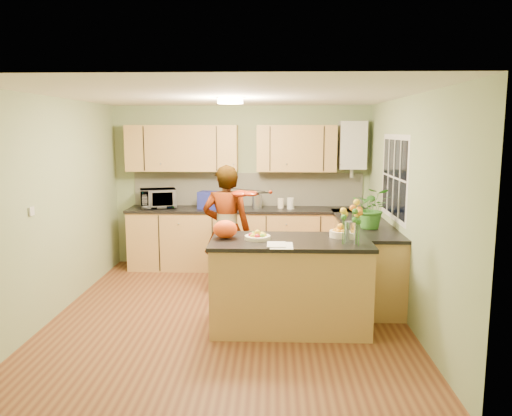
{
  "coord_description": "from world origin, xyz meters",
  "views": [
    {
      "loc": [
        0.51,
        -5.58,
        2.13
      ],
      "look_at": [
        0.29,
        0.5,
        1.17
      ],
      "focal_mm": 35.0,
      "sensor_mm": 36.0,
      "label": 1
    }
  ],
  "objects": [
    {
      "name": "floor",
      "position": [
        0.0,
        0.0,
        0.0
      ],
      "size": [
        4.5,
        4.5,
        0.0
      ],
      "primitive_type": "plane",
      "color": "brown",
      "rests_on": "ground"
    },
    {
      "name": "ceiling",
      "position": [
        0.0,
        0.0,
        2.5
      ],
      "size": [
        4.0,
        4.5,
        0.02
      ],
      "primitive_type": "cube",
      "color": "white",
      "rests_on": "wall_back"
    },
    {
      "name": "wall_back",
      "position": [
        0.0,
        2.25,
        1.25
      ],
      "size": [
        4.0,
        0.02,
        2.5
      ],
      "primitive_type": "cube",
      "color": "gray",
      "rests_on": "floor"
    },
    {
      "name": "wall_front",
      "position": [
        0.0,
        -2.25,
        1.25
      ],
      "size": [
        4.0,
        0.02,
        2.5
      ],
      "primitive_type": "cube",
      "color": "gray",
      "rests_on": "floor"
    },
    {
      "name": "wall_left",
      "position": [
        -2.0,
        0.0,
        1.25
      ],
      "size": [
        0.02,
        4.5,
        2.5
      ],
      "primitive_type": "cube",
      "color": "gray",
      "rests_on": "floor"
    },
    {
      "name": "wall_right",
      "position": [
        2.0,
        0.0,
        1.25
      ],
      "size": [
        0.02,
        4.5,
        2.5
      ],
      "primitive_type": "cube",
      "color": "gray",
      "rests_on": "floor"
    },
    {
      "name": "back_counter",
      "position": [
        0.1,
        1.95,
        0.47
      ],
      "size": [
        3.64,
        0.62,
        0.94
      ],
      "color": "#AE8845",
      "rests_on": "floor"
    },
    {
      "name": "right_counter",
      "position": [
        1.7,
        0.85,
        0.47
      ],
      "size": [
        0.62,
        2.24,
        0.94
      ],
      "color": "#AE8845",
      "rests_on": "floor"
    },
    {
      "name": "splashback",
      "position": [
        0.1,
        2.23,
        1.2
      ],
      "size": [
        3.6,
        0.02,
        0.52
      ],
      "primitive_type": "cube",
      "color": "beige",
      "rests_on": "back_counter"
    },
    {
      "name": "upper_cabinets",
      "position": [
        -0.18,
        2.08,
        1.85
      ],
      "size": [
        3.2,
        0.34,
        0.7
      ],
      "color": "#AE8845",
      "rests_on": "wall_back"
    },
    {
      "name": "boiler",
      "position": [
        1.7,
        2.09,
        1.9
      ],
      "size": [
        0.4,
        0.3,
        0.86
      ],
      "color": "silver",
      "rests_on": "wall_back"
    },
    {
      "name": "window_right",
      "position": [
        1.99,
        0.6,
        1.55
      ],
      "size": [
        0.01,
        1.3,
        1.05
      ],
      "color": "silver",
      "rests_on": "wall_right"
    },
    {
      "name": "light_switch",
      "position": [
        -1.99,
        -0.6,
        1.3
      ],
      "size": [
        0.02,
        0.09,
        0.09
      ],
      "primitive_type": "cube",
      "color": "silver",
      "rests_on": "wall_left"
    },
    {
      "name": "ceiling_lamp",
      "position": [
        0.0,
        0.3,
        2.46
      ],
      "size": [
        0.3,
        0.3,
        0.07
      ],
      "color": "#FFEABF",
      "rests_on": "ceiling"
    },
    {
      "name": "peninsula_island",
      "position": [
        0.69,
        -0.38,
        0.49
      ],
      "size": [
        1.7,
        0.87,
        0.97
      ],
      "color": "#AE8845",
      "rests_on": "floor"
    },
    {
      "name": "fruit_dish",
      "position": [
        0.34,
        -0.38,
        1.01
      ],
      "size": [
        0.27,
        0.27,
        0.1
      ],
      "color": "#FAE7C8",
      "rests_on": "peninsula_island"
    },
    {
      "name": "orange_bowl",
      "position": [
        1.24,
        -0.23,
        1.03
      ],
      "size": [
        0.24,
        0.24,
        0.14
      ],
      "color": "#FAE7C8",
      "rests_on": "peninsula_island"
    },
    {
      "name": "flower_vase",
      "position": [
        1.29,
        -0.56,
        1.31
      ],
      "size": [
        0.27,
        0.27,
        0.51
      ],
      "rotation": [
        0.0,
        0.0,
        0.15
      ],
      "color": "silver",
      "rests_on": "peninsula_island"
    },
    {
      "name": "orange_bag",
      "position": [
        -0.01,
        -0.33,
        1.07
      ],
      "size": [
        0.28,
        0.25,
        0.2
      ],
      "primitive_type": "ellipsoid",
      "rotation": [
        0.0,
        0.0,
        0.1
      ],
      "color": "#FF4D15",
      "rests_on": "peninsula_island"
    },
    {
      "name": "papers",
      "position": [
        0.59,
        -0.68,
        0.98
      ],
      "size": [
        0.23,
        0.31,
        0.01
      ],
      "primitive_type": "cube",
      "color": "white",
      "rests_on": "peninsula_island"
    },
    {
      "name": "violinist",
      "position": [
        -0.1,
        0.74,
        0.85
      ],
      "size": [
        0.63,
        0.43,
        1.69
      ],
      "primitive_type": "imported",
      "rotation": [
        0.0,
        0.0,
        3.1
      ],
      "color": "tan",
      "rests_on": "floor"
    },
    {
      "name": "violin",
      "position": [
        0.1,
        0.52,
        1.35
      ],
      "size": [
        0.66,
        0.57,
        0.16
      ],
      "primitive_type": null,
      "rotation": [
        0.17,
        0.0,
        -0.61
      ],
      "color": "#510E05",
      "rests_on": "violinist"
    },
    {
      "name": "microwave",
      "position": [
        -1.27,
        1.96,
        1.09
      ],
      "size": [
        0.61,
        0.49,
        0.29
      ],
      "primitive_type": "imported",
      "rotation": [
        0.0,
        0.0,
        0.29
      ],
      "color": "silver",
      "rests_on": "back_counter"
    },
    {
      "name": "blue_box",
      "position": [
        -0.46,
        1.91,
        1.07
      ],
      "size": [
        0.37,
        0.31,
        0.26
      ],
      "primitive_type": "cube",
      "rotation": [
        0.0,
        0.0,
        -0.23
      ],
      "color": "navy",
      "rests_on": "back_counter"
    },
    {
      "name": "kettle",
      "position": [
        0.25,
        1.97,
        1.06
      ],
      "size": [
        0.15,
        0.15,
        0.29
      ],
      "rotation": [
        0.0,
        0.0,
        0.21
      ],
      "color": "#B7B7BC",
      "rests_on": "back_counter"
    },
    {
      "name": "jar_cream",
      "position": [
        0.62,
        1.99,
        1.02
      ],
      "size": [
        0.1,
        0.1,
        0.15
      ],
      "primitive_type": "cylinder",
      "rotation": [
        0.0,
        0.0,
        -0.0
      ],
      "color": "#FAE7C8",
      "rests_on": "back_counter"
    },
    {
      "name": "jar_white",
      "position": [
        0.77,
        1.92,
        1.03
      ],
      "size": [
        0.12,
        0.12,
        0.17
      ],
      "primitive_type": "cylinder",
      "rotation": [
        0.0,
        0.0,
        0.07
      ],
      "color": "silver",
      "rests_on": "back_counter"
    },
    {
      "name": "potted_plant",
      "position": [
        1.7,
        0.43,
        1.19
      ],
      "size": [
        0.54,
        0.49,
        0.51
      ],
      "primitive_type": "imported",
      "rotation": [
        0.0,
        0.0,
        -0.24
      ],
      "color": "#357828",
      "rests_on": "right_counter"
    }
  ]
}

